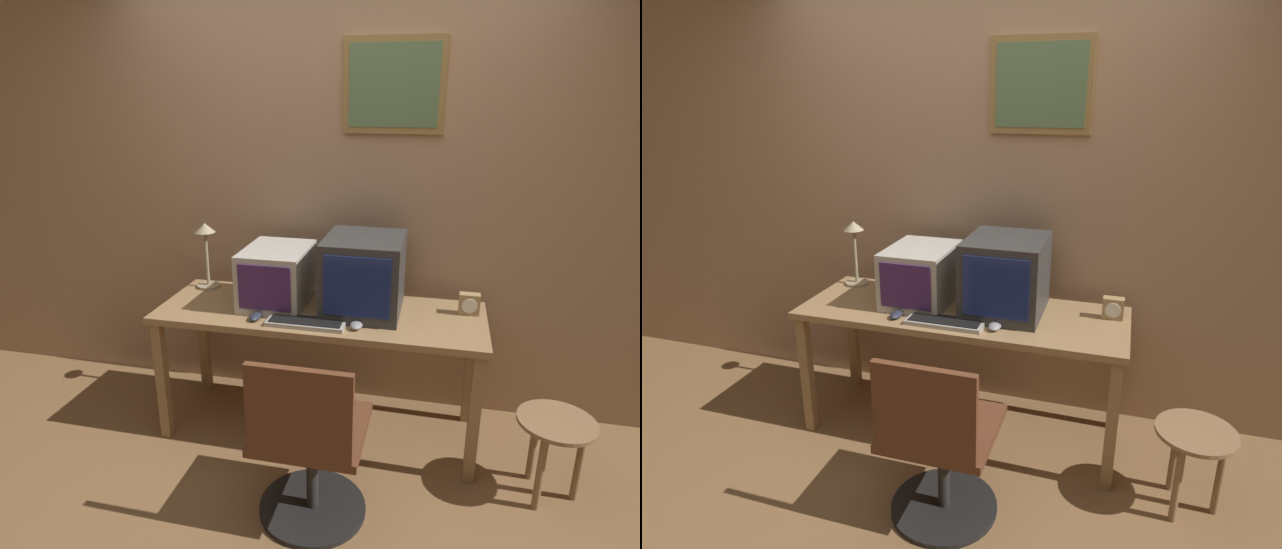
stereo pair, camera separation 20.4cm
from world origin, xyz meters
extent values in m
plane|color=brown|center=(0.00, 0.00, 0.00)|extent=(14.00, 14.00, 0.00)
cube|color=tan|center=(0.00, 1.36, 1.30)|extent=(8.00, 0.05, 2.60)
cube|color=olive|center=(0.31, 1.32, 1.92)|extent=(0.55, 0.02, 0.50)
cube|color=#56754C|center=(0.31, 1.31, 1.92)|extent=(0.48, 0.01, 0.43)
cube|color=#99754C|center=(0.00, 0.92, 0.73)|extent=(1.78, 0.64, 0.04)
cube|color=#99754C|center=(-0.84, 0.64, 0.36)|extent=(0.06, 0.06, 0.72)
cube|color=#99754C|center=(0.84, 0.64, 0.36)|extent=(0.06, 0.06, 0.72)
cube|color=#99754C|center=(-0.84, 1.19, 0.36)|extent=(0.06, 0.06, 0.72)
cube|color=#99754C|center=(0.84, 1.19, 0.36)|extent=(0.06, 0.06, 0.72)
cube|color=#B7B2A8|center=(-0.26, 0.98, 0.91)|extent=(0.35, 0.45, 0.32)
cube|color=#3D1E56|center=(-0.26, 0.75, 0.92)|extent=(0.28, 0.01, 0.24)
cube|color=#333333|center=(0.23, 0.97, 0.96)|extent=(0.41, 0.46, 0.41)
cube|color=navy|center=(0.23, 0.74, 0.97)|extent=(0.34, 0.01, 0.31)
cube|color=#A8A399|center=(-0.03, 0.71, 0.76)|extent=(0.41, 0.15, 0.02)
cube|color=black|center=(-0.03, 0.71, 0.78)|extent=(0.37, 0.12, 0.00)
ellipsoid|color=gray|center=(0.23, 0.73, 0.77)|extent=(0.06, 0.10, 0.03)
ellipsoid|color=#282D3D|center=(-0.30, 0.72, 0.77)|extent=(0.06, 0.11, 0.03)
cube|color=#A38456|center=(0.79, 1.05, 0.81)|extent=(0.11, 0.06, 0.11)
cylinder|color=white|center=(0.79, 1.01, 0.81)|extent=(0.08, 0.00, 0.08)
cylinder|color=tan|center=(-0.75, 1.12, 0.76)|extent=(0.14, 0.14, 0.02)
cylinder|color=tan|center=(-0.75, 1.12, 0.94)|extent=(0.02, 0.02, 0.34)
cone|color=tan|center=(-0.75, 1.12, 1.13)|extent=(0.12, 0.12, 0.06)
cylinder|color=black|center=(0.11, 0.27, 0.01)|extent=(0.51, 0.51, 0.03)
cylinder|color=#282828|center=(0.11, 0.27, 0.23)|extent=(0.06, 0.06, 0.41)
cube|color=brown|center=(0.11, 0.27, 0.45)|extent=(0.48, 0.48, 0.04)
cube|color=brown|center=(0.11, 0.05, 0.67)|extent=(0.44, 0.04, 0.40)
cylinder|color=#8E6B47|center=(1.21, 0.62, 0.42)|extent=(0.36, 0.36, 0.02)
cylinder|color=#8E6B47|center=(1.34, 0.62, 0.20)|extent=(0.04, 0.04, 0.41)
cylinder|color=#8E6B47|center=(1.15, 0.73, 0.20)|extent=(0.04, 0.04, 0.41)
cylinder|color=#8E6B47|center=(1.15, 0.51, 0.20)|extent=(0.04, 0.04, 0.41)
camera|label=1|loc=(0.61, -1.72, 1.88)|focal=30.00mm
camera|label=2|loc=(0.81, -1.67, 1.88)|focal=30.00mm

